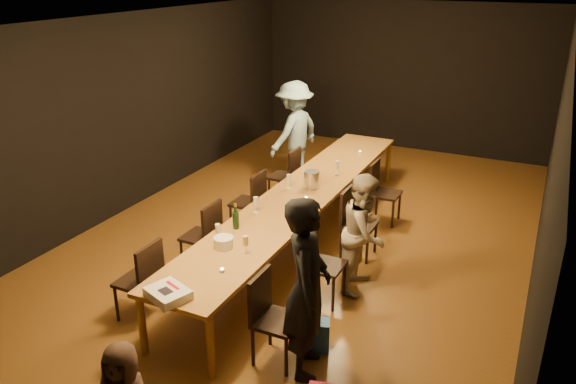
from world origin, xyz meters
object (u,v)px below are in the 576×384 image
at_px(woman_tan, 364,233).
at_px(champagne_bottle, 236,216).
at_px(chair_right_2, 359,224).
at_px(plate_stack, 224,242).
at_px(chair_right_3, 386,193).
at_px(ice_bucket, 312,179).
at_px(chair_right_1, 325,264).
at_px(man_blue, 294,132).
at_px(woman_birthday, 307,288).
at_px(table, 301,197).
at_px(chair_left_1, 200,235).
at_px(chair_left_3, 284,176).
at_px(chair_left_0, 138,280).
at_px(birthday_cake, 168,293).
at_px(chair_right_0, 278,320).
at_px(chair_left_2, 247,202).

relative_size(woman_tan, champagne_bottle, 4.56).
relative_size(chair_right_2, woman_tan, 0.64).
bearing_deg(plate_stack, chair_right_2, 61.87).
xyz_separation_m(chair_right_3, ice_bucket, (-0.81, -0.93, 0.41)).
bearing_deg(chair_right_1, man_blue, -149.75).
xyz_separation_m(woman_birthday, champagne_bottle, (-1.39, 1.06, 0.01)).
bearing_deg(man_blue, champagne_bottle, 28.00).
bearing_deg(table, woman_birthday, -64.30).
xyz_separation_m(chair_left_1, chair_left_3, (0.00, 2.40, 0.00)).
bearing_deg(chair_left_0, birthday_cake, -121.36).
xyz_separation_m(chair_right_3, birthday_cake, (-0.90, -4.09, 0.33)).
bearing_deg(birthday_cake, ice_bucket, 108.36).
distance_m(chair_left_0, chair_left_3, 3.60).
bearing_deg(table, birthday_cake, -91.01).
height_order(chair_left_3, ice_bucket, ice_bucket).
height_order(table, chair_right_0, chair_right_0).
bearing_deg(chair_left_3, chair_right_1, -144.69).
bearing_deg(champagne_bottle, chair_right_1, 6.61).
relative_size(chair_right_2, chair_left_3, 1.00).
bearing_deg(chair_right_2, birthday_cake, -17.34).
relative_size(plate_stack, ice_bucket, 0.92).
bearing_deg(ice_bucket, champagne_bottle, -100.05).
bearing_deg(chair_left_1, chair_left_2, 0.00).
bearing_deg(chair_left_1, ice_bucket, -31.29).
xyz_separation_m(chair_right_0, plate_stack, (-0.96, 0.60, 0.35)).
height_order(chair_right_0, birthday_cake, chair_right_0).
bearing_deg(birthday_cake, chair_left_2, 125.51).
bearing_deg(woman_birthday, birthday_cake, 91.69).
height_order(table, woman_birthday, woman_birthday).
height_order(table, plate_stack, plate_stack).
bearing_deg(ice_bucket, woman_birthday, -67.35).
bearing_deg(chair_right_1, ice_bucket, -151.14).
distance_m(chair_right_0, chair_left_0, 1.70).
bearing_deg(chair_left_2, birthday_cake, -164.53).
relative_size(chair_right_0, man_blue, 0.52).
bearing_deg(chair_right_0, chair_left_2, -144.69).
height_order(woman_birthday, woman_tan, woman_birthday).
xyz_separation_m(woman_birthday, birthday_cake, (-1.20, -0.50, -0.10)).
bearing_deg(chair_right_2, ice_bucket, -108.27).
xyz_separation_m(chair_right_2, chair_left_2, (-1.70, 0.00, 0.00)).
distance_m(chair_left_0, ice_bucket, 2.84).
xyz_separation_m(chair_left_0, chair_left_2, (0.00, 2.40, 0.00)).
distance_m(chair_right_0, ice_bucket, 2.82).
relative_size(chair_left_3, woman_tan, 0.64).
xyz_separation_m(man_blue, plate_stack, (1.04, -4.03, -0.09)).
relative_size(chair_right_1, chair_right_3, 1.00).
distance_m(table, woman_tan, 1.36).
bearing_deg(man_blue, plate_stack, 28.07).
height_order(plate_stack, ice_bucket, ice_bucket).
relative_size(chair_left_2, man_blue, 0.52).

